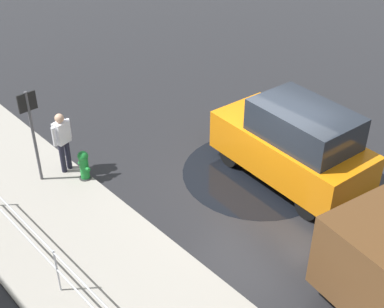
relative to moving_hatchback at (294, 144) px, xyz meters
name	(u,v)px	position (x,y,z in m)	size (l,w,h in m)	color
ground_plane	(254,189)	(0.32, 0.93, -1.03)	(60.00, 60.00, 0.00)	black
kerb_strip	(107,277)	(0.32, 5.13, -1.01)	(24.00, 3.20, 0.04)	gray
moving_hatchback	(294,144)	(0.00, 0.00, 0.00)	(4.02, 1.99, 2.06)	orange
fire_hydrant	(84,166)	(3.34, 3.67, -0.63)	(0.42, 0.31, 0.80)	#197A2D
pedestrian	(62,138)	(3.95, 3.82, -0.07)	(0.32, 0.56, 1.62)	silver
sign_post	(31,124)	(4.02, 4.48, 0.55)	(0.07, 0.44, 2.40)	#4C4C51
puddle_patch	(256,173)	(0.73, 0.40, -1.02)	(3.65, 3.65, 0.01)	black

